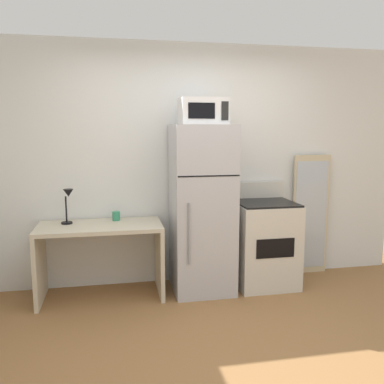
{
  "coord_description": "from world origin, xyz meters",
  "views": [
    {
      "loc": [
        -0.8,
        -2.71,
        1.68
      ],
      "look_at": [
        -0.05,
        1.1,
        1.09
      ],
      "focal_mm": 37.95,
      "sensor_mm": 36.0,
      "label": 1
    }
  ],
  "objects_px": {
    "microwave": "(203,111)",
    "desk_lamp": "(68,200)",
    "desk": "(101,246)",
    "leaning_mirror": "(310,215)",
    "refrigerator": "(202,209)",
    "oven_range": "(264,243)",
    "coffee_mug": "(116,216)"
  },
  "relations": [
    {
      "from": "desk",
      "to": "desk_lamp",
      "type": "distance_m",
      "value": 0.56
    },
    {
      "from": "microwave",
      "to": "leaning_mirror",
      "type": "distance_m",
      "value": 1.81
    },
    {
      "from": "desk_lamp",
      "to": "refrigerator",
      "type": "height_order",
      "value": "refrigerator"
    },
    {
      "from": "desk_lamp",
      "to": "refrigerator",
      "type": "relative_size",
      "value": 0.2
    },
    {
      "from": "oven_range",
      "to": "microwave",
      "type": "bearing_deg",
      "value": -177.51
    },
    {
      "from": "desk_lamp",
      "to": "coffee_mug",
      "type": "height_order",
      "value": "desk_lamp"
    },
    {
      "from": "desk_lamp",
      "to": "desk",
      "type": "bearing_deg",
      "value": -16.13
    },
    {
      "from": "microwave",
      "to": "coffee_mug",
      "type": "bearing_deg",
      "value": 167.63
    },
    {
      "from": "desk",
      "to": "oven_range",
      "type": "relative_size",
      "value": 1.11
    },
    {
      "from": "desk_lamp",
      "to": "leaning_mirror",
      "type": "relative_size",
      "value": 0.25
    },
    {
      "from": "coffee_mug",
      "to": "oven_range",
      "type": "bearing_deg",
      "value": -5.87
    },
    {
      "from": "leaning_mirror",
      "to": "refrigerator",
      "type": "bearing_deg",
      "value": -168.99
    },
    {
      "from": "desk",
      "to": "microwave",
      "type": "distance_m",
      "value": 1.69
    },
    {
      "from": "microwave",
      "to": "leaning_mirror",
      "type": "relative_size",
      "value": 0.33
    },
    {
      "from": "refrigerator",
      "to": "oven_range",
      "type": "relative_size",
      "value": 1.58
    },
    {
      "from": "desk",
      "to": "leaning_mirror",
      "type": "distance_m",
      "value": 2.42
    },
    {
      "from": "desk",
      "to": "oven_range",
      "type": "xyz_separation_m",
      "value": [
        1.74,
        -0.0,
        -0.06
      ]
    },
    {
      "from": "coffee_mug",
      "to": "leaning_mirror",
      "type": "height_order",
      "value": "leaning_mirror"
    },
    {
      "from": "desk_lamp",
      "to": "microwave",
      "type": "bearing_deg",
      "value": -5.05
    },
    {
      "from": "oven_range",
      "to": "leaning_mirror",
      "type": "bearing_deg",
      "value": 21.13
    },
    {
      "from": "refrigerator",
      "to": "desk",
      "type": "bearing_deg",
      "value": 179.48
    },
    {
      "from": "desk",
      "to": "microwave",
      "type": "height_order",
      "value": "microwave"
    },
    {
      "from": "refrigerator",
      "to": "leaning_mirror",
      "type": "height_order",
      "value": "refrigerator"
    },
    {
      "from": "desk",
      "to": "refrigerator",
      "type": "xyz_separation_m",
      "value": [
        1.04,
        -0.01,
        0.34
      ]
    },
    {
      "from": "refrigerator",
      "to": "microwave",
      "type": "distance_m",
      "value": 1.0
    },
    {
      "from": "oven_range",
      "to": "desk",
      "type": "bearing_deg",
      "value": 179.99
    },
    {
      "from": "oven_range",
      "to": "leaning_mirror",
      "type": "distance_m",
      "value": 0.75
    },
    {
      "from": "refrigerator",
      "to": "desk_lamp",
      "type": "bearing_deg",
      "value": 175.85
    },
    {
      "from": "microwave",
      "to": "desk_lamp",
      "type": "bearing_deg",
      "value": 174.95
    },
    {
      "from": "refrigerator",
      "to": "oven_range",
      "type": "height_order",
      "value": "refrigerator"
    },
    {
      "from": "desk_lamp",
      "to": "oven_range",
      "type": "bearing_deg",
      "value": -2.48
    },
    {
      "from": "leaning_mirror",
      "to": "desk_lamp",
      "type": "bearing_deg",
      "value": -176.47
    }
  ]
}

